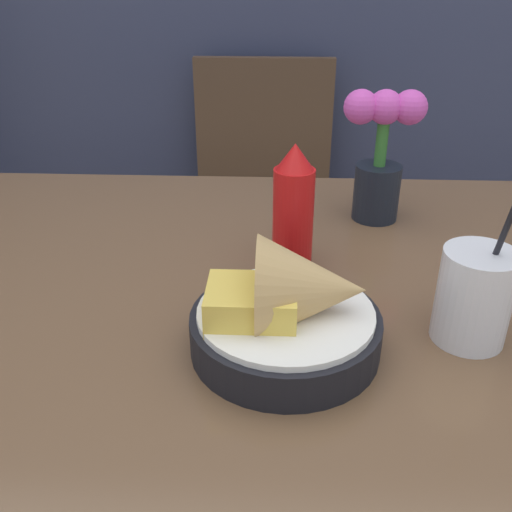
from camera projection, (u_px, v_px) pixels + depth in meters
The scene contains 6 objects.
dining_table at pixel (232, 328), 0.89m from camera, with size 1.27×0.84×0.76m.
chair_far_window at pixel (262, 197), 1.69m from camera, with size 0.40×0.40×0.92m.
food_basket at pixel (292, 313), 0.66m from camera, with size 0.23×0.23×0.15m.
ketchup_bottle at pixel (293, 208), 0.83m from camera, with size 0.06×0.06×0.19m.
drink_cup at pixel (474, 299), 0.68m from camera, with size 0.09×0.09×0.22m.
flower_vase at pixel (380, 153), 0.97m from camera, with size 0.14×0.08×0.23m.
Camera 1 is at (0.07, -0.73, 1.18)m, focal length 40.00 mm.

